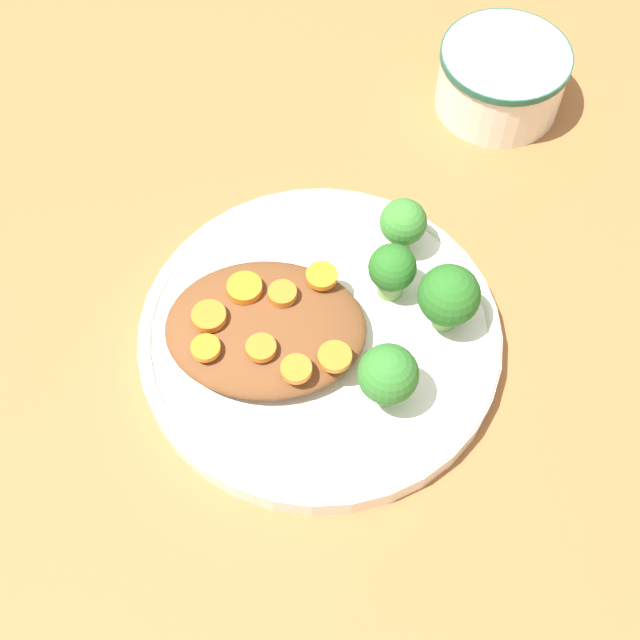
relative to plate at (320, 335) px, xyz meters
The scene contains 16 objects.
ground_plane 0.01m from the plate, ahead, with size 4.00×4.00×0.00m, color #9E6638.
plate is the anchor object (origin of this frame).
dip_bowl 0.28m from the plate, 120.10° to the right, with size 0.11×0.11×0.06m.
stew_mound 0.04m from the plate, 10.11° to the left, with size 0.14×0.11×0.03m, color brown.
broccoli_floret_0 0.07m from the plate, 143.94° to the right, with size 0.03×0.03×0.05m.
broccoli_floret_1 0.10m from the plate, behind, with size 0.04×0.04×0.06m.
broccoli_floret_2 0.08m from the plate, 132.28° to the left, with size 0.04×0.04×0.05m.
broccoli_floret_3 0.10m from the plate, 127.03° to the right, with size 0.03×0.03×0.05m.
carrot_slice_0 0.06m from the plate, 39.74° to the left, with size 0.02×0.02×0.01m, color orange.
carrot_slice_1 0.08m from the plate, ahead, with size 0.02×0.02×0.01m, color orange.
carrot_slice_2 0.06m from the plate, 16.23° to the right, with size 0.02×0.02×0.01m, color orange.
carrot_slice_3 0.05m from the plate, 23.66° to the right, with size 0.02×0.02×0.01m, color orange.
carrot_slice_4 0.05m from the plate, 107.31° to the left, with size 0.02×0.02×0.00m, color orange.
carrot_slice_5 0.04m from the plate, 96.90° to the right, with size 0.02×0.02×0.00m, color orange.
carrot_slice_6 0.09m from the plate, 23.67° to the left, with size 0.02×0.02×0.00m, color orange.
carrot_slice_7 0.06m from the plate, 73.44° to the left, with size 0.02×0.02×0.01m, color orange.
Camera 1 is at (-0.01, 0.31, 0.56)m, focal length 50.00 mm.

